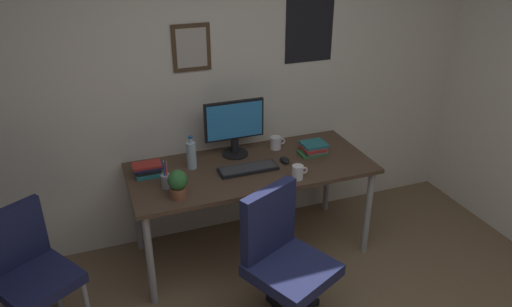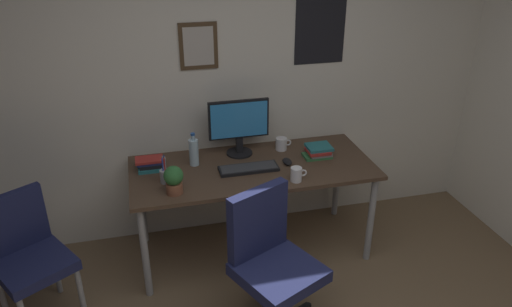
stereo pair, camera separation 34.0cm
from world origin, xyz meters
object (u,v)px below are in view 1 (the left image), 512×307
at_px(coffee_mug_near, 276,143).
at_px(pen_cup, 166,180).
at_px(monitor, 234,126).
at_px(computer_mouse, 285,160).
at_px(book_stack_left, 313,149).
at_px(keyboard, 248,169).
at_px(potted_plant, 178,183).
at_px(water_bottle, 191,155).
at_px(side_chair, 29,268).
at_px(book_stack_right, 148,169).
at_px(office_chair, 283,256).
at_px(coffee_mug_far, 298,172).

distance_m(coffee_mug_near, pen_cup, 0.98).
distance_m(monitor, coffee_mug_near, 0.39).
relative_size(computer_mouse, coffee_mug_near, 0.87).
bearing_deg(book_stack_left, monitor, 161.21).
distance_m(monitor, keyboard, 0.36).
xyz_separation_m(coffee_mug_near, potted_plant, (-0.88, -0.47, 0.06)).
bearing_deg(coffee_mug_near, potted_plant, -151.92).
distance_m(coffee_mug_near, potted_plant, 1.00).
height_order(water_bottle, coffee_mug_near, water_bottle).
xyz_separation_m(side_chair, book_stack_right, (0.81, 0.46, 0.29)).
bearing_deg(book_stack_right, coffee_mug_near, 5.20).
bearing_deg(water_bottle, side_chair, -157.57).
distance_m(office_chair, potted_plant, 0.81).
distance_m(coffee_mug_far, potted_plant, 0.84).
relative_size(monitor, coffee_mug_far, 3.92).
xyz_separation_m(office_chair, monitor, (0.03, 1.01, 0.46)).
relative_size(office_chair, water_bottle, 3.76).
bearing_deg(office_chair, keyboard, 87.13).
bearing_deg(pen_cup, monitor, 28.51).
height_order(side_chair, water_bottle, water_bottle).
bearing_deg(book_stack_right, monitor, 8.58).
distance_m(keyboard, pen_cup, 0.60).
relative_size(computer_mouse, book_stack_left, 0.51).
relative_size(coffee_mug_far, potted_plant, 0.60).
relative_size(coffee_mug_far, book_stack_left, 0.54).
relative_size(side_chair, monitor, 1.90).
height_order(keyboard, water_bottle, water_bottle).
relative_size(side_chair, coffee_mug_far, 7.46).
height_order(office_chair, side_chair, office_chair).
bearing_deg(coffee_mug_far, water_bottle, 147.54).
bearing_deg(office_chair, book_stack_right, 125.39).
xyz_separation_m(computer_mouse, pen_cup, (-0.90, -0.07, 0.04)).
bearing_deg(computer_mouse, coffee_mug_far, -93.33).
xyz_separation_m(side_chair, water_bottle, (1.13, 0.47, 0.35)).
relative_size(keyboard, coffee_mug_far, 3.67).
height_order(office_chair, monitor, monitor).
xyz_separation_m(computer_mouse, book_stack_right, (-0.98, 0.15, 0.03)).
bearing_deg(pen_cup, water_bottle, 43.69).
height_order(office_chair, book_stack_right, office_chair).
xyz_separation_m(coffee_mug_near, coffee_mug_far, (-0.04, -0.51, 0.00)).
distance_m(keyboard, water_bottle, 0.42).
distance_m(side_chair, book_stack_right, 0.98).
relative_size(water_bottle, coffee_mug_near, 2.00).
height_order(monitor, potted_plant, monitor).
bearing_deg(office_chair, coffee_mug_far, 57.09).
bearing_deg(keyboard, book_stack_right, 165.28).
height_order(keyboard, book_stack_right, book_stack_right).
height_order(side_chair, computer_mouse, side_chair).
relative_size(keyboard, water_bottle, 1.70).
xyz_separation_m(coffee_mug_near, pen_cup, (-0.93, -0.31, 0.00)).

